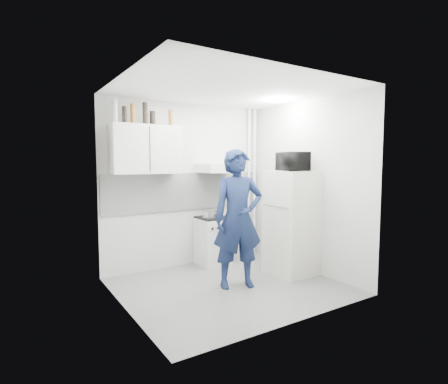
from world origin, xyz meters
TOP-DOWN VIEW (x-y plane):
  - floor at (0.00, 0.00)m, footprint 2.80×2.80m
  - ceiling at (0.00, 0.00)m, footprint 2.80×2.80m
  - wall_back at (0.00, 1.25)m, footprint 2.80×0.00m
  - wall_left at (-1.40, 0.00)m, footprint 0.00×2.60m
  - wall_right at (1.40, 0.00)m, footprint 0.00×2.60m
  - person at (0.10, -0.04)m, footprint 0.78×0.63m
  - stove at (0.33, 1.00)m, footprint 0.48×0.48m
  - fridge at (1.10, -0.02)m, footprint 0.65×0.65m
  - stove_top at (0.33, 1.00)m, footprint 0.46×0.46m
  - saucepan at (0.24, 0.97)m, footprint 0.18×0.18m
  - microwave at (1.10, -0.02)m, footprint 0.59×0.48m
  - bottle_a at (-1.18, 1.07)m, footprint 0.08×0.08m
  - bottle_b at (-1.05, 1.07)m, footprint 0.06×0.06m
  - bottle_c at (-0.93, 1.07)m, footprint 0.07×0.07m
  - bottle_d at (-0.75, 1.07)m, footprint 0.07×0.07m
  - canister_a at (-0.64, 1.07)m, footprint 0.08×0.08m
  - bottle_e at (-0.35, 1.07)m, footprint 0.06×0.06m
  - upper_cabinet at (-0.75, 1.07)m, footprint 1.00×0.35m
  - range_hood at (0.45, 1.00)m, footprint 0.60×0.50m
  - backsplash at (0.00, 1.24)m, footprint 2.74×0.03m
  - pipe_a at (1.30, 1.17)m, footprint 0.05×0.05m
  - pipe_b at (1.18, 1.17)m, footprint 0.04×0.04m
  - ceiling_spot_fixture at (1.00, 0.20)m, footprint 0.10×0.10m

SIDE VIEW (x-z plane):
  - floor at x=0.00m, z-range 0.00..0.00m
  - stove at x=0.33m, z-range 0.00..0.76m
  - fridge at x=1.10m, z-range 0.00..1.54m
  - stove_top at x=0.33m, z-range 0.76..0.79m
  - saucepan at x=0.24m, z-range 0.79..0.89m
  - person at x=0.10m, z-range 0.00..1.84m
  - backsplash at x=0.00m, z-range 0.90..1.50m
  - wall_left at x=-1.40m, z-range 0.00..2.60m
  - wall_right at x=1.40m, z-range 0.00..2.60m
  - pipe_a at x=1.30m, z-range 0.00..2.60m
  - pipe_b at x=1.18m, z-range 0.00..2.60m
  - wall_back at x=0.00m, z-range -0.10..2.70m
  - range_hood at x=0.45m, z-range 1.50..1.64m
  - microwave at x=1.10m, z-range 1.54..1.82m
  - upper_cabinet at x=-0.75m, z-range 1.50..2.20m
  - canister_a at x=-0.64m, z-range 2.20..2.40m
  - bottle_b at x=-1.05m, z-range 2.20..2.44m
  - bottle_e at x=-0.35m, z-range 2.20..2.45m
  - bottle_c at x=-0.93m, z-range 2.20..2.48m
  - bottle_d at x=-0.75m, z-range 2.20..2.52m
  - bottle_a at x=-1.18m, z-range 2.20..2.53m
  - ceiling_spot_fixture at x=1.00m, z-range 2.56..2.58m
  - ceiling at x=0.00m, z-range 2.60..2.60m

